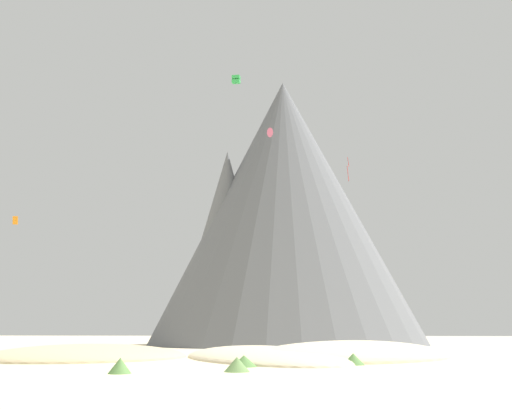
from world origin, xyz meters
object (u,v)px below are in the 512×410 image
at_px(bush_near_left, 239,356).
at_px(kite_red_high, 348,164).
at_px(bush_far_left, 353,359).
at_px(kite_rainbow_high, 271,132).
at_px(bush_far_right, 120,366).
at_px(bush_near_right, 244,361).
at_px(kite_black_low, 234,296).
at_px(kite_green_high, 236,79).
at_px(kite_gold_low, 335,265).
at_px(kite_orange_mid, 15,220).
at_px(rock_massif, 280,213).
at_px(bush_scatter_east, 237,364).

distance_m(bush_near_left, kite_red_high, 42.52).
xyz_separation_m(bush_far_left, kite_red_high, (3.94, 32.71, 28.54)).
height_order(bush_far_left, kite_rainbow_high, kite_rainbow_high).
bearing_deg(bush_far_right, kite_red_high, 63.81).
relative_size(bush_near_right, kite_black_low, 1.37).
distance_m(bush_near_right, bush_near_left, 7.73).
distance_m(kite_green_high, kite_gold_low, 35.79).
relative_size(kite_orange_mid, kite_green_high, 0.73).
relative_size(bush_far_left, bush_near_left, 0.76).
relative_size(rock_massif, kite_rainbow_high, 43.01).
bearing_deg(rock_massif, bush_near_left, -92.45).
height_order(bush_far_left, kite_gold_low, kite_gold_low).
height_order(bush_far_left, kite_red_high, kite_red_high).
distance_m(bush_scatter_east, rock_massif, 71.43).
relative_size(bush_near_left, kite_black_low, 1.61).
bearing_deg(kite_black_low, bush_far_left, -73.16).
bearing_deg(bush_far_right, kite_green_high, 83.81).
bearing_deg(kite_gold_low, rock_massif, 155.27).
distance_m(bush_scatter_east, kite_green_high, 50.73).
distance_m(bush_near_left, kite_gold_low, 42.03).
xyz_separation_m(kite_rainbow_high, kite_gold_low, (10.83, 5.51, -22.83)).
distance_m(bush_far_right, kite_gold_low, 57.45).
distance_m(bush_near_left, kite_green_high, 44.03).
xyz_separation_m(kite_rainbow_high, kite_red_high, (12.79, -4.32, -7.68)).
distance_m(bush_scatter_east, bush_near_right, 4.89).
distance_m(kite_green_high, kite_rainbow_high, 14.54).
xyz_separation_m(bush_near_right, kite_red_high, (13.10, 35.62, 28.58)).
distance_m(kite_rainbow_high, kite_red_high, 15.53).
bearing_deg(bush_far_right, kite_rainbow_high, 80.09).
bearing_deg(rock_massif, bush_far_left, -82.07).
relative_size(bush_near_left, kite_rainbow_high, 1.45).
bearing_deg(kite_green_high, kite_red_high, -148.36).
bearing_deg(bush_near_left, bush_scatter_east, -84.09).
xyz_separation_m(bush_far_right, kite_gold_low, (19.05, 52.53, 13.35)).
bearing_deg(kite_green_high, kite_orange_mid, 17.92).
height_order(bush_scatter_east, bush_near_left, bush_scatter_east).
bearing_deg(bush_far_right, kite_black_low, 88.01).
bearing_deg(bush_scatter_east, rock_massif, 89.13).
relative_size(bush_far_left, kite_black_low, 1.22).
bearing_deg(kite_rainbow_high, bush_scatter_east, 139.39).
bearing_deg(kite_green_high, bush_scatter_east, 101.79).
bearing_deg(kite_gold_low, bush_far_left, -59.76).
bearing_deg(bush_far_left, bush_near_right, -162.42).
xyz_separation_m(bush_near_right, kite_gold_low, (11.14, 45.45, 13.42)).
height_order(kite_orange_mid, kite_green_high, kite_green_high).
bearing_deg(kite_red_high, kite_orange_mid, 161.80).
distance_m(bush_near_left, kite_black_low, 35.93).
bearing_deg(kite_rainbow_high, kite_green_high, 120.94).
distance_m(bush_far_left, kite_rainbow_high, 52.55).
relative_size(kite_gold_low, kite_red_high, 0.83).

